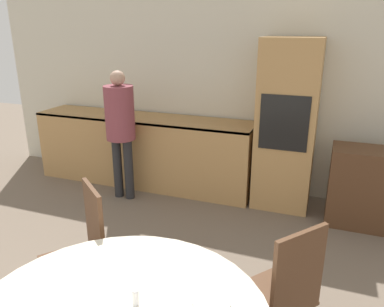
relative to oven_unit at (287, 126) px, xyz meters
name	(u,v)px	position (x,y,z in m)	size (l,w,h in m)	color
wall_back	(244,89)	(-0.59, 0.34, 0.33)	(7.15, 0.05, 2.60)	beige
kitchen_counter	(144,149)	(-1.84, -0.01, -0.49)	(2.95, 0.60, 0.92)	tan
oven_unit	(287,126)	(0.00, 0.00, 0.00)	(0.64, 0.59, 1.94)	tan
chair_far_left	(84,247)	(-1.09, -2.37, -0.41)	(0.56, 0.56, 1.00)	#51331E
chair_far_right	(284,292)	(0.31, -2.35, -0.41)	(0.56, 0.56, 1.00)	#51331E
person_standing	(120,122)	(-1.86, -0.52, 0.00)	(0.35, 0.35, 1.57)	#262628
bowl_near	(211,302)	(0.00, -2.83, -0.20)	(0.19, 0.19, 0.04)	white
salt_shaker	(136,297)	(-0.34, -2.95, -0.17)	(0.03, 0.03, 0.09)	white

